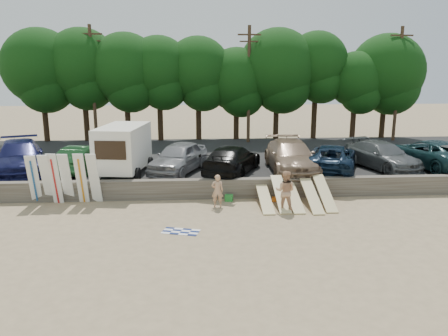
{
  "coord_description": "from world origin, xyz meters",
  "views": [
    {
      "loc": [
        -2.17,
        -18.55,
        6.56
      ],
      "look_at": [
        -0.79,
        3.0,
        1.57
      ],
      "focal_mm": 35.0,
      "sensor_mm": 36.0,
      "label": 1
    }
  ],
  "objects_px": {
    "car_5": "(332,158)",
    "beachgoer_b": "(285,191)",
    "car_2": "(179,157)",
    "car_4": "(291,156)",
    "car_6": "(382,156)",
    "cooler": "(229,198)",
    "car_0": "(20,157)",
    "beachgoer_a": "(217,191)",
    "car_7": "(430,153)",
    "box_trailer": "(123,147)",
    "car_3": "(232,159)",
    "car_1": "(84,158)"
  },
  "relations": [
    {
      "from": "car_3",
      "to": "car_6",
      "type": "bearing_deg",
      "value": -153.53
    },
    {
      "from": "car_5",
      "to": "beachgoer_b",
      "type": "distance_m",
      "value": 6.31
    },
    {
      "from": "car_7",
      "to": "beachgoer_a",
      "type": "distance_m",
      "value": 13.91
    },
    {
      "from": "car_6",
      "to": "car_2",
      "type": "bearing_deg",
      "value": 162.91
    },
    {
      "from": "car_2",
      "to": "car_4",
      "type": "bearing_deg",
      "value": 20.41
    },
    {
      "from": "car_6",
      "to": "car_7",
      "type": "xyz_separation_m",
      "value": [
        3.07,
        0.27,
        0.04
      ]
    },
    {
      "from": "car_1",
      "to": "car_7",
      "type": "xyz_separation_m",
      "value": [
        20.49,
        -0.15,
        0.06
      ]
    },
    {
      "from": "beachgoer_b",
      "to": "car_4",
      "type": "bearing_deg",
      "value": -83.78
    },
    {
      "from": "car_2",
      "to": "car_7",
      "type": "relative_size",
      "value": 0.85
    },
    {
      "from": "car_4",
      "to": "cooler",
      "type": "distance_m",
      "value": 5.24
    },
    {
      "from": "car_4",
      "to": "beachgoer_b",
      "type": "distance_m",
      "value": 5.24
    },
    {
      "from": "car_6",
      "to": "car_1",
      "type": "bearing_deg",
      "value": 160.76
    },
    {
      "from": "car_1",
      "to": "beachgoer_a",
      "type": "distance_m",
      "value": 8.97
    },
    {
      "from": "beachgoer_b",
      "to": "cooler",
      "type": "height_order",
      "value": "beachgoer_b"
    },
    {
      "from": "car_2",
      "to": "car_3",
      "type": "xyz_separation_m",
      "value": [
        3.02,
        -0.42,
        -0.07
      ]
    },
    {
      "from": "car_7",
      "to": "car_1",
      "type": "bearing_deg",
      "value": -11.88
    },
    {
      "from": "box_trailer",
      "to": "cooler",
      "type": "xyz_separation_m",
      "value": [
        5.65,
        -3.19,
        -2.07
      ]
    },
    {
      "from": "car_4",
      "to": "car_5",
      "type": "xyz_separation_m",
      "value": [
        2.42,
        0.02,
        -0.12
      ]
    },
    {
      "from": "car_2",
      "to": "car_4",
      "type": "relative_size",
      "value": 0.83
    },
    {
      "from": "car_1",
      "to": "beachgoer_a",
      "type": "height_order",
      "value": "car_1"
    },
    {
      "from": "box_trailer",
      "to": "car_3",
      "type": "distance_m",
      "value": 6.1
    },
    {
      "from": "car_6",
      "to": "beachgoer_a",
      "type": "height_order",
      "value": "car_6"
    },
    {
      "from": "car_0",
      "to": "car_6",
      "type": "bearing_deg",
      "value": -21.25
    },
    {
      "from": "car_0",
      "to": "cooler",
      "type": "height_order",
      "value": "car_0"
    },
    {
      "from": "car_3",
      "to": "beachgoer_b",
      "type": "bearing_deg",
      "value": 136.2
    },
    {
      "from": "car_5",
      "to": "cooler",
      "type": "bearing_deg",
      "value": 48.67
    },
    {
      "from": "car_4",
      "to": "car_6",
      "type": "xyz_separation_m",
      "value": [
        5.53,
        0.36,
        -0.1
      ]
    },
    {
      "from": "car_0",
      "to": "car_3",
      "type": "height_order",
      "value": "car_0"
    },
    {
      "from": "car_0",
      "to": "car_3",
      "type": "distance_m",
      "value": 12.1
    },
    {
      "from": "car_0",
      "to": "beachgoer_b",
      "type": "bearing_deg",
      "value": -42.43
    },
    {
      "from": "car_5",
      "to": "car_1",
      "type": "bearing_deg",
      "value": 17.63
    },
    {
      "from": "car_1",
      "to": "car_2",
      "type": "bearing_deg",
      "value": -173.68
    },
    {
      "from": "car_5",
      "to": "car_4",
      "type": "bearing_deg",
      "value": 21.2
    },
    {
      "from": "car_2",
      "to": "car_6",
      "type": "distance_m",
      "value": 11.97
    },
    {
      "from": "car_6",
      "to": "cooler",
      "type": "bearing_deg",
      "value": -176.5
    },
    {
      "from": "beachgoer_b",
      "to": "car_7",
      "type": "bearing_deg",
      "value": -129.25
    },
    {
      "from": "car_0",
      "to": "car_2",
      "type": "xyz_separation_m",
      "value": [
        9.03,
        -0.59,
        -0.03
      ]
    },
    {
      "from": "car_3",
      "to": "beachgoer_b",
      "type": "relative_size",
      "value": 2.8
    },
    {
      "from": "car_1",
      "to": "beachgoer_b",
      "type": "distance_m",
      "value": 12.06
    },
    {
      "from": "car_2",
      "to": "car_4",
      "type": "distance_m",
      "value": 6.44
    },
    {
      "from": "car_0",
      "to": "beachgoer_a",
      "type": "xyz_separation_m",
      "value": [
        11.03,
        -4.96,
        -0.79
      ]
    },
    {
      "from": "car_1",
      "to": "car_3",
      "type": "xyz_separation_m",
      "value": [
        8.48,
        -1.01,
        0.03
      ]
    },
    {
      "from": "beachgoer_b",
      "to": "cooler",
      "type": "bearing_deg",
      "value": -13.77
    },
    {
      "from": "box_trailer",
      "to": "car_4",
      "type": "distance_m",
      "value": 9.49
    },
    {
      "from": "car_6",
      "to": "beachgoer_a",
      "type": "xyz_separation_m",
      "value": [
        -9.97,
        -4.53,
        -0.68
      ]
    },
    {
      "from": "car_2",
      "to": "car_0",
      "type": "bearing_deg",
      "value": -161.57
    },
    {
      "from": "beachgoer_a",
      "to": "cooler",
      "type": "relative_size",
      "value": 4.2
    },
    {
      "from": "car_6",
      "to": "car_5",
      "type": "bearing_deg",
      "value": 168.27
    },
    {
      "from": "car_5",
      "to": "beachgoer_a",
      "type": "height_order",
      "value": "car_5"
    },
    {
      "from": "car_0",
      "to": "car_1",
      "type": "distance_m",
      "value": 3.58
    }
  ]
}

